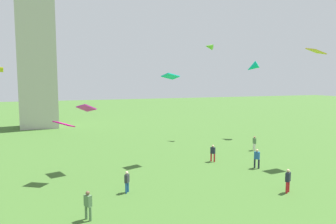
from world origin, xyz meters
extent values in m
cylinder|color=#1E2333|center=(5.91, 15.44, 0.42)|extent=(0.16, 0.16, 0.84)
cylinder|color=#1E2333|center=(5.71, 15.77, 0.42)|extent=(0.16, 0.16, 0.84)
cube|color=#235693|center=(5.81, 15.60, 1.18)|extent=(0.46, 0.53, 0.67)
sphere|color=#D8AD84|center=(5.81, 15.60, 1.64)|extent=(0.25, 0.25, 0.25)
cylinder|color=silver|center=(9.97, 21.57, 0.39)|extent=(0.15, 0.15, 0.79)
cylinder|color=silver|center=(10.05, 21.92, 0.39)|extent=(0.15, 0.15, 0.79)
cube|color=#51754C|center=(10.01, 21.75, 1.10)|extent=(0.33, 0.47, 0.62)
sphere|color=#A37556|center=(10.01, 21.75, 1.53)|extent=(0.23, 0.23, 0.23)
cylinder|color=red|center=(3.28, 18.90, 0.40)|extent=(0.15, 0.15, 0.80)
cylinder|color=red|center=(3.09, 19.21, 0.40)|extent=(0.15, 0.15, 0.80)
cube|color=#1E2333|center=(3.19, 19.05, 1.11)|extent=(0.44, 0.50, 0.63)
sphere|color=#D8AD84|center=(3.19, 19.05, 1.55)|extent=(0.23, 0.23, 0.23)
cylinder|color=red|center=(4.23, 9.75, 0.41)|extent=(0.15, 0.15, 0.82)
cylinder|color=red|center=(3.90, 9.55, 0.41)|extent=(0.15, 0.15, 0.82)
cube|color=#1E2333|center=(4.06, 9.65, 1.14)|extent=(0.51, 0.45, 0.65)
sphere|color=#D8AD84|center=(4.06, 9.65, 1.58)|extent=(0.24, 0.24, 0.24)
cylinder|color=#51754C|center=(-9.65, 9.99, 0.41)|extent=(0.15, 0.15, 0.82)
cylinder|color=#51754C|center=(-9.84, 10.32, 0.41)|extent=(0.15, 0.15, 0.82)
cube|color=#51754C|center=(-9.74, 10.15, 1.15)|extent=(0.45, 0.51, 0.65)
sphere|color=brown|center=(-9.74, 10.15, 1.59)|extent=(0.24, 0.24, 0.24)
cylinder|color=#235693|center=(-6.76, 13.53, 0.37)|extent=(0.14, 0.14, 0.74)
cylinder|color=#235693|center=(-6.55, 13.81, 0.37)|extent=(0.14, 0.14, 0.74)
cube|color=#2D3338|center=(-6.66, 13.67, 1.04)|extent=(0.43, 0.46, 0.59)
sphere|color=beige|center=(-6.66, 13.67, 1.44)|extent=(0.22, 0.22, 0.22)
cone|color=#61C92A|center=(9.11, 31.35, 12.56)|extent=(1.37, 1.40, 0.97)
cube|color=#D021A9|center=(-8.64, 20.45, 5.56)|extent=(1.68, 1.87, 0.85)
cone|color=#09BFA4|center=(15.21, 29.79, 9.78)|extent=(2.23, 2.13, 1.80)
cube|color=#BA056A|center=(-10.62, 18.19, 4.54)|extent=(1.73, 1.67, 0.60)
cube|color=gold|center=(11.89, 15.31, 10.67)|extent=(1.70, 1.30, 0.64)
cube|color=#0FBBBC|center=(-0.62, 20.74, 8.35)|extent=(1.85, 1.52, 0.66)
camera|label=1|loc=(-11.51, -7.57, 8.01)|focal=33.44mm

